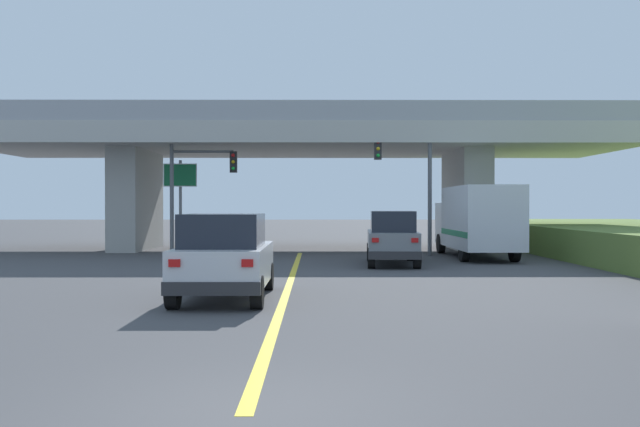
{
  "coord_description": "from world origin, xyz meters",
  "views": [
    {
      "loc": [
        0.75,
        -7.19,
        2.19
      ],
      "look_at": [
        0.88,
        14.47,
        1.97
      ],
      "focal_mm": 38.86,
      "sensor_mm": 36.0,
      "label": 1
    }
  ],
  "objects_px": {
    "suv_crossing": "(392,238)",
    "traffic_signal_farside": "(195,180)",
    "suv_lead": "(225,256)",
    "traffic_signal_nearside": "(412,172)",
    "highway_sign": "(180,185)",
    "box_truck": "(477,220)"
  },
  "relations": [
    {
      "from": "suv_lead",
      "to": "highway_sign",
      "type": "bearing_deg",
      "value": 104.53
    },
    {
      "from": "traffic_signal_farside",
      "to": "highway_sign",
      "type": "bearing_deg",
      "value": 122.93
    },
    {
      "from": "suv_crossing",
      "to": "traffic_signal_farside",
      "type": "bearing_deg",
      "value": 150.36
    },
    {
      "from": "box_truck",
      "to": "traffic_signal_nearside",
      "type": "xyz_separation_m",
      "value": [
        -2.6,
        1.32,
        2.1
      ]
    },
    {
      "from": "traffic_signal_farside",
      "to": "box_truck",
      "type": "bearing_deg",
      "value": -9.63
    },
    {
      "from": "highway_sign",
      "to": "traffic_signal_farside",
      "type": "bearing_deg",
      "value": -57.07
    },
    {
      "from": "suv_lead",
      "to": "traffic_signal_farside",
      "type": "relative_size",
      "value": 0.87
    },
    {
      "from": "suv_lead",
      "to": "box_truck",
      "type": "distance_m",
      "value": 15.91
    },
    {
      "from": "suv_crossing",
      "to": "box_truck",
      "type": "distance_m",
      "value": 5.31
    },
    {
      "from": "suv_crossing",
      "to": "traffic_signal_farside",
      "type": "height_order",
      "value": "traffic_signal_farside"
    },
    {
      "from": "box_truck",
      "to": "traffic_signal_farside",
      "type": "distance_m",
      "value": 12.69
    },
    {
      "from": "box_truck",
      "to": "traffic_signal_nearside",
      "type": "relative_size",
      "value": 1.28
    },
    {
      "from": "suv_crossing",
      "to": "traffic_signal_farside",
      "type": "relative_size",
      "value": 0.91
    },
    {
      "from": "suv_lead",
      "to": "box_truck",
      "type": "xyz_separation_m",
      "value": [
        9.02,
        13.1,
        0.59
      ]
    },
    {
      "from": "box_truck",
      "to": "traffic_signal_nearside",
      "type": "height_order",
      "value": "traffic_signal_nearside"
    },
    {
      "from": "box_truck",
      "to": "highway_sign",
      "type": "distance_m",
      "value": 13.9
    },
    {
      "from": "traffic_signal_farside",
      "to": "highway_sign",
      "type": "distance_m",
      "value": 1.75
    },
    {
      "from": "traffic_signal_nearside",
      "to": "traffic_signal_farside",
      "type": "xyz_separation_m",
      "value": [
        -9.79,
        0.78,
        -0.32
      ]
    },
    {
      "from": "suv_lead",
      "to": "traffic_signal_nearside",
      "type": "distance_m",
      "value": 16.01
    },
    {
      "from": "suv_lead",
      "to": "traffic_signal_nearside",
      "type": "bearing_deg",
      "value": 66.0
    },
    {
      "from": "traffic_signal_nearside",
      "to": "highway_sign",
      "type": "relative_size",
      "value": 1.33
    },
    {
      "from": "traffic_signal_farside",
      "to": "suv_lead",
      "type": "bearing_deg",
      "value": -77.5
    }
  ]
}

